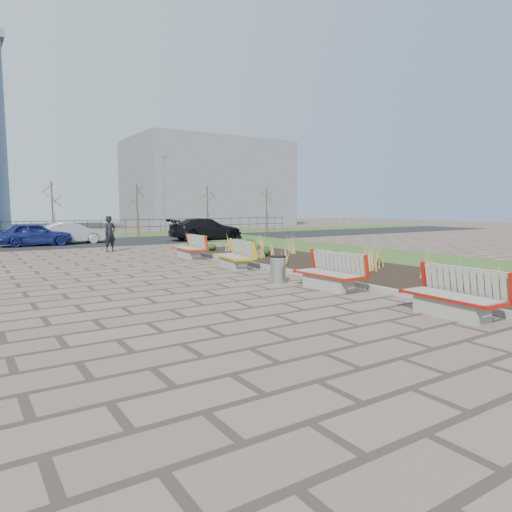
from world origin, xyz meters
TOP-DOWN VIEW (x-y plane):
  - ground at (0.00, 0.00)m, footprint 120.00×120.00m
  - planting_bed at (6.25, 5.00)m, footprint 4.50×18.00m
  - planting_curb at (3.92, 5.00)m, footprint 0.16×18.00m
  - grass_verge_near at (11.00, 5.00)m, footprint 5.00×38.00m
  - grass_verge_far at (0.00, 28.00)m, footprint 80.00×5.00m
  - road at (0.00, 22.00)m, footprint 80.00×7.00m
  - bench_a at (3.00, -2.15)m, footprint 0.97×2.13m
  - bench_b at (3.00, 1.63)m, footprint 1.01×2.14m
  - bench_c at (3.00, 6.89)m, footprint 1.17×2.20m
  - bench_d at (3.00, 10.79)m, footprint 0.99×2.14m
  - litter_bin at (2.43, 3.22)m, footprint 0.46×0.46m
  - pedestrian at (0.89, 15.60)m, footprint 0.78×0.65m
  - car_blue at (-1.83, 21.30)m, footprint 4.01×1.68m
  - car_silver at (0.26, 21.76)m, footprint 4.02×1.50m
  - car_black at (8.58, 20.06)m, footprint 5.15×2.25m
  - tree_c at (0.00, 26.50)m, footprint 1.40×1.40m
  - tree_d at (6.00, 26.50)m, footprint 1.40×1.40m
  - tree_e at (12.00, 26.50)m, footprint 1.40×1.40m
  - tree_f at (18.00, 26.50)m, footprint 1.40×1.40m
  - lamp_east at (8.00, 26.00)m, footprint 0.24×0.60m
  - railing_fence at (0.00, 29.50)m, footprint 44.00×0.10m
  - building_grey at (20.00, 42.00)m, footprint 18.00×12.00m

SIDE VIEW (x-z plane):
  - ground at x=0.00m, z-range 0.00..0.00m
  - road at x=0.00m, z-range 0.00..0.02m
  - grass_verge_near at x=11.00m, z-range 0.00..0.04m
  - grass_verge_far at x=0.00m, z-range 0.00..0.04m
  - planting_bed at x=6.25m, z-range 0.00..0.10m
  - planting_curb at x=3.92m, z-range 0.00..0.15m
  - litter_bin at x=2.43m, z-range 0.00..0.81m
  - bench_a at x=3.00m, z-range 0.00..1.00m
  - bench_b at x=3.00m, z-range 0.00..1.00m
  - bench_c at x=3.00m, z-range 0.00..1.00m
  - bench_d at x=3.00m, z-range 0.00..1.00m
  - railing_fence at x=0.00m, z-range 0.04..1.24m
  - car_silver at x=0.26m, z-range 0.02..1.33m
  - car_blue at x=-1.83m, z-range 0.02..1.38m
  - car_black at x=8.58m, z-range 0.02..1.49m
  - pedestrian at x=0.89m, z-range 0.00..1.83m
  - tree_c at x=0.00m, z-range 0.04..4.04m
  - tree_d at x=6.00m, z-range 0.04..4.04m
  - tree_e at x=12.00m, z-range 0.04..4.04m
  - tree_f at x=18.00m, z-range 0.04..4.04m
  - lamp_east at x=8.00m, z-range 0.04..6.04m
  - building_grey at x=20.00m, z-range 0.00..10.00m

